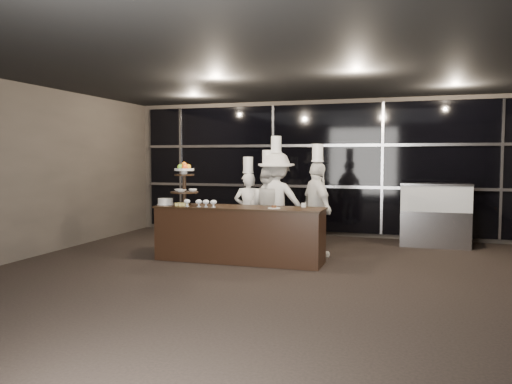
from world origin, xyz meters
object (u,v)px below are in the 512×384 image
(display_stand, at_px, (184,181))
(chef_a, at_px, (248,209))
(layer_cake, at_px, (165,202))
(buffet_counter, at_px, (239,234))
(chef_c, at_px, (276,201))
(display_case, at_px, (435,211))
(chef_b, at_px, (267,208))
(chef_d, at_px, (317,208))

(display_stand, xyz_separation_m, chef_a, (0.77, 1.18, -0.58))
(display_stand, xyz_separation_m, layer_cake, (-0.34, -0.05, -0.37))
(display_stand, distance_m, chef_a, 1.52)
(display_stand, height_order, layer_cake, display_stand)
(buffet_counter, xyz_separation_m, chef_c, (0.34, 1.09, 0.46))
(buffet_counter, bearing_deg, layer_cake, -177.86)
(display_case, bearing_deg, chef_a, -159.32)
(display_case, distance_m, chef_b, 3.32)
(chef_c, bearing_deg, chef_b, -160.58)
(chef_a, distance_m, chef_b, 0.45)
(buffet_counter, height_order, display_case, display_case)
(display_stand, distance_m, chef_c, 1.78)
(display_stand, relative_size, chef_a, 0.43)
(chef_b, distance_m, chef_c, 0.20)
(display_stand, distance_m, chef_d, 2.35)
(display_stand, relative_size, layer_cake, 2.48)
(chef_a, bearing_deg, layer_cake, -132.13)
(buffet_counter, distance_m, chef_b, 1.11)
(display_stand, distance_m, layer_cake, 0.50)
(display_case, relative_size, chef_d, 0.67)
(chef_b, relative_size, chef_d, 0.95)
(buffet_counter, bearing_deg, chef_a, 101.12)
(display_case, bearing_deg, chef_d, -139.90)
(buffet_counter, bearing_deg, display_case, 37.75)
(chef_a, distance_m, chef_c, 0.60)
(display_case, height_order, chef_a, chef_a)
(chef_b, height_order, chef_c, chef_c)
(chef_a, xyz_separation_m, chef_c, (0.57, -0.09, 0.16))
(chef_a, relative_size, chef_b, 0.93)
(layer_cake, height_order, chef_d, chef_d)
(display_case, relative_size, chef_b, 0.70)
(chef_b, bearing_deg, display_case, 25.50)
(chef_c, bearing_deg, chef_a, 171.52)
(layer_cake, bearing_deg, chef_a, 47.87)
(chef_b, xyz_separation_m, chef_c, (0.15, 0.05, 0.12))
(display_stand, xyz_separation_m, chef_d, (2.17, 0.77, -0.49))
(layer_cake, bearing_deg, chef_d, 18.09)
(buffet_counter, distance_m, display_stand, 1.33)
(display_stand, height_order, chef_a, chef_a)
(display_case, relative_size, chef_a, 0.75)
(display_stand, relative_size, chef_b, 0.40)
(buffet_counter, relative_size, display_stand, 3.81)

